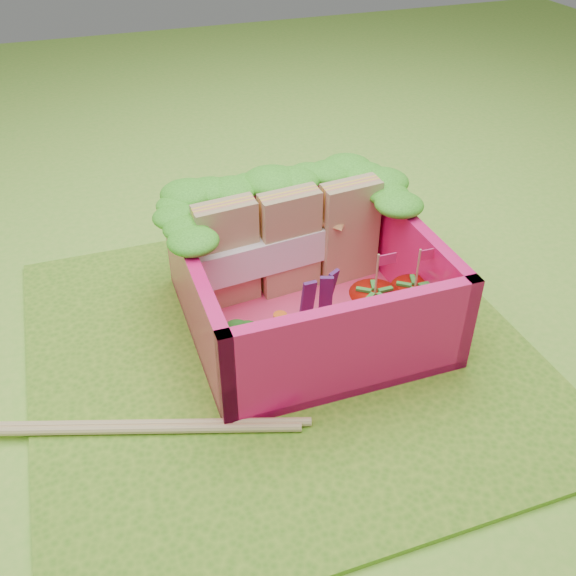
% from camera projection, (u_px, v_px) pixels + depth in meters
% --- Properties ---
extents(ground, '(14.00, 14.00, 0.00)m').
position_uv_depth(ground, '(280.00, 351.00, 3.49)').
color(ground, '#7BCB39').
rests_on(ground, ground).
extents(placemat, '(2.60, 2.60, 0.03)m').
position_uv_depth(placemat, '(280.00, 349.00, 3.48)').
color(placemat, '#569722').
rests_on(placemat, ground).
extents(bento_floor, '(1.30, 1.30, 0.05)m').
position_uv_depth(bento_floor, '(306.00, 316.00, 3.65)').
color(bento_floor, '#F63E71').
rests_on(bento_floor, placemat).
extents(bento_box, '(1.30, 1.30, 0.55)m').
position_uv_depth(bento_box, '(307.00, 280.00, 3.51)').
color(bento_box, '#F71469').
rests_on(bento_box, placemat).
extents(lettuce_ruffle, '(1.43, 0.76, 0.11)m').
position_uv_depth(lettuce_ruffle, '(278.00, 188.00, 3.67)').
color(lettuce_ruffle, '#2C8718').
rests_on(lettuce_ruffle, bento_box).
extents(sandwich_stack, '(1.13, 0.29, 0.62)m').
position_uv_depth(sandwich_stack, '(290.00, 243.00, 3.68)').
color(sandwich_stack, '#A28055').
rests_on(sandwich_stack, bento_floor).
extents(broccoli, '(0.33, 0.33, 0.24)m').
position_uv_depth(broccoli, '(239.00, 342.00, 3.18)').
color(broccoli, '#689B4B').
rests_on(broccoli, bento_floor).
extents(carrot_sticks, '(0.16, 0.12, 0.28)m').
position_uv_depth(carrot_sticks, '(273.00, 342.00, 3.23)').
color(carrot_sticks, orange).
rests_on(carrot_sticks, bento_floor).
extents(purple_wedges, '(0.20, 0.08, 0.38)m').
position_uv_depth(purple_wedges, '(320.00, 302.00, 3.40)').
color(purple_wedges, '#481753').
rests_on(purple_wedges, bento_floor).
extents(strawberry_left, '(0.27, 0.27, 0.51)m').
position_uv_depth(strawberry_left, '(373.00, 313.00, 3.41)').
color(strawberry_left, red).
rests_on(strawberry_left, bento_floor).
extents(strawberry_right, '(0.26, 0.26, 0.50)m').
position_uv_depth(strawberry_right, '(412.00, 306.00, 3.46)').
color(strawberry_right, red).
rests_on(strawberry_right, bento_floor).
extents(snap_peas, '(0.59, 0.57, 0.05)m').
position_uv_depth(snap_peas, '(376.00, 318.00, 3.56)').
color(snap_peas, '#5DB438').
rests_on(snap_peas, bento_floor).
extents(chopsticks, '(2.08, 0.72, 0.04)m').
position_uv_depth(chopsticks, '(79.00, 428.00, 2.98)').
color(chopsticks, '#E5CB7D').
rests_on(chopsticks, placemat).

